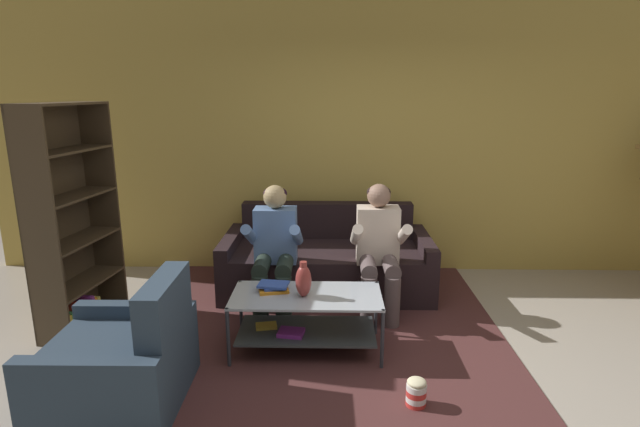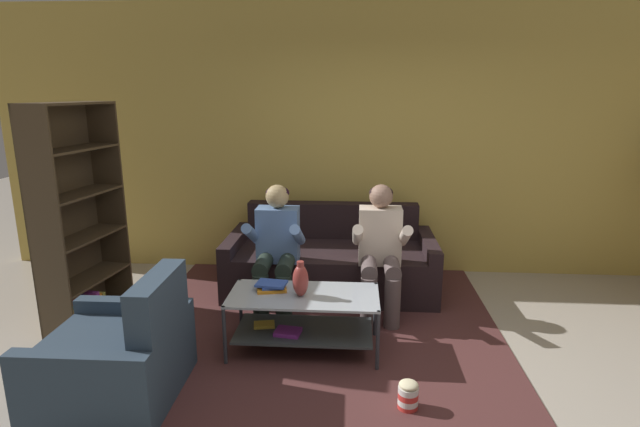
{
  "view_description": "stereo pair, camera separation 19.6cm",
  "coord_description": "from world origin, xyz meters",
  "px_view_note": "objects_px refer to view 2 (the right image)",
  "views": [
    {
      "loc": [
        -0.41,
        -3.02,
        1.98
      ],
      "look_at": [
        -0.5,
        0.97,
        1.0
      ],
      "focal_mm": 28.0,
      "sensor_mm": 36.0,
      "label": 1
    },
    {
      "loc": [
        -0.22,
        -3.01,
        1.98
      ],
      "look_at": [
        -0.5,
        0.97,
        1.0
      ],
      "focal_mm": 28.0,
      "sensor_mm": 36.0,
      "label": 2
    }
  ],
  "objects_px": {
    "couch": "(331,263)",
    "person_seated_left": "(276,244)",
    "coffee_table": "(303,313)",
    "popcorn_tub": "(408,395)",
    "armchair": "(118,358)",
    "vase": "(301,280)",
    "person_seated_right": "(380,246)",
    "bookshelf": "(75,235)",
    "book_stack": "(272,286)"
  },
  "relations": [
    {
      "from": "couch",
      "to": "person_seated_left",
      "type": "distance_m",
      "value": 0.82
    },
    {
      "from": "book_stack",
      "to": "person_seated_right",
      "type": "bearing_deg",
      "value": 35.78
    },
    {
      "from": "couch",
      "to": "popcorn_tub",
      "type": "height_order",
      "value": "couch"
    },
    {
      "from": "armchair",
      "to": "vase",
      "type": "bearing_deg",
      "value": 30.32
    },
    {
      "from": "person_seated_right",
      "to": "book_stack",
      "type": "bearing_deg",
      "value": -144.22
    },
    {
      "from": "book_stack",
      "to": "armchair",
      "type": "xyz_separation_m",
      "value": [
        -0.9,
        -0.76,
        -0.22
      ]
    },
    {
      "from": "vase",
      "to": "armchair",
      "type": "relative_size",
      "value": 0.31
    },
    {
      "from": "couch",
      "to": "bookshelf",
      "type": "distance_m",
      "value": 2.37
    },
    {
      "from": "coffee_table",
      "to": "popcorn_tub",
      "type": "bearing_deg",
      "value": -43.29
    },
    {
      "from": "couch",
      "to": "bookshelf",
      "type": "xyz_separation_m",
      "value": [
        -2.15,
        -0.88,
        0.51
      ]
    },
    {
      "from": "person_seated_left",
      "to": "armchair",
      "type": "bearing_deg",
      "value": -121.15
    },
    {
      "from": "person_seated_right",
      "to": "coffee_table",
      "type": "height_order",
      "value": "person_seated_right"
    },
    {
      "from": "popcorn_tub",
      "to": "coffee_table",
      "type": "bearing_deg",
      "value": 136.71
    },
    {
      "from": "armchair",
      "to": "person_seated_left",
      "type": "bearing_deg",
      "value": 58.85
    },
    {
      "from": "person_seated_left",
      "to": "book_stack",
      "type": "height_order",
      "value": "person_seated_left"
    },
    {
      "from": "book_stack",
      "to": "vase",
      "type": "bearing_deg",
      "value": -22.26
    },
    {
      "from": "bookshelf",
      "to": "popcorn_tub",
      "type": "xyz_separation_m",
      "value": [
        2.74,
        -1.09,
        -0.69
      ]
    },
    {
      "from": "person_seated_right",
      "to": "book_stack",
      "type": "height_order",
      "value": "person_seated_right"
    },
    {
      "from": "book_stack",
      "to": "couch",
      "type": "bearing_deg",
      "value": 71.34
    },
    {
      "from": "couch",
      "to": "armchair",
      "type": "height_order",
      "value": "armchair"
    },
    {
      "from": "person_seated_right",
      "to": "popcorn_tub",
      "type": "bearing_deg",
      "value": -84.81
    },
    {
      "from": "armchair",
      "to": "book_stack",
      "type": "bearing_deg",
      "value": 40.29
    },
    {
      "from": "couch",
      "to": "person_seated_right",
      "type": "distance_m",
      "value": 0.82
    },
    {
      "from": "coffee_table",
      "to": "bookshelf",
      "type": "xyz_separation_m",
      "value": [
        -1.99,
        0.39,
        0.48
      ]
    },
    {
      "from": "popcorn_tub",
      "to": "bookshelf",
      "type": "bearing_deg",
      "value": 158.28
    },
    {
      "from": "couch",
      "to": "book_stack",
      "type": "bearing_deg",
      "value": -108.66
    },
    {
      "from": "person_seated_left",
      "to": "person_seated_right",
      "type": "xyz_separation_m",
      "value": [
        0.93,
        0.0,
        0.01
      ]
    },
    {
      "from": "popcorn_tub",
      "to": "armchair",
      "type": "bearing_deg",
      "value": 179.66
    },
    {
      "from": "person_seated_right",
      "to": "bookshelf",
      "type": "height_order",
      "value": "bookshelf"
    },
    {
      "from": "person_seated_left",
      "to": "bookshelf",
      "type": "xyz_separation_m",
      "value": [
        -1.68,
        -0.31,
        0.15
      ]
    },
    {
      "from": "vase",
      "to": "book_stack",
      "type": "xyz_separation_m",
      "value": [
        -0.24,
        0.1,
        -0.1
      ]
    },
    {
      "from": "person_seated_right",
      "to": "coffee_table",
      "type": "xyz_separation_m",
      "value": [
        -0.62,
        -0.69,
        -0.34
      ]
    },
    {
      "from": "couch",
      "to": "book_stack",
      "type": "height_order",
      "value": "couch"
    },
    {
      "from": "coffee_table",
      "to": "armchair",
      "type": "bearing_deg",
      "value": -148.83
    },
    {
      "from": "coffee_table",
      "to": "book_stack",
      "type": "xyz_separation_m",
      "value": [
        -0.25,
        0.07,
        0.19
      ]
    },
    {
      "from": "couch",
      "to": "armchair",
      "type": "distance_m",
      "value": 2.35
    },
    {
      "from": "coffee_table",
      "to": "armchair",
      "type": "distance_m",
      "value": 1.34
    },
    {
      "from": "coffee_table",
      "to": "popcorn_tub",
      "type": "xyz_separation_m",
      "value": [
        0.75,
        -0.7,
        -0.21
      ]
    },
    {
      "from": "book_stack",
      "to": "armchair",
      "type": "bearing_deg",
      "value": -139.71
    },
    {
      "from": "person_seated_left",
      "to": "bookshelf",
      "type": "relative_size",
      "value": 0.62
    },
    {
      "from": "person_seated_left",
      "to": "book_stack",
      "type": "relative_size",
      "value": 4.58
    },
    {
      "from": "bookshelf",
      "to": "book_stack",
      "type": "bearing_deg",
      "value": -10.34
    },
    {
      "from": "person_seated_left",
      "to": "book_stack",
      "type": "distance_m",
      "value": 0.64
    },
    {
      "from": "person_seated_right",
      "to": "coffee_table",
      "type": "relative_size",
      "value": 1.03
    },
    {
      "from": "person_seated_left",
      "to": "coffee_table",
      "type": "bearing_deg",
      "value": -66.0
    },
    {
      "from": "person_seated_right",
      "to": "couch",
      "type": "bearing_deg",
      "value": 129.15
    },
    {
      "from": "person_seated_right",
      "to": "popcorn_tub",
      "type": "xyz_separation_m",
      "value": [
        0.13,
        -1.4,
        -0.55
      ]
    },
    {
      "from": "couch",
      "to": "armchair",
      "type": "bearing_deg",
      "value": -123.63
    },
    {
      "from": "person_seated_left",
      "to": "popcorn_tub",
      "type": "xyz_separation_m",
      "value": [
        1.06,
        -1.4,
        -0.54
      ]
    },
    {
      "from": "couch",
      "to": "coffee_table",
      "type": "relative_size",
      "value": 1.8
    }
  ]
}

